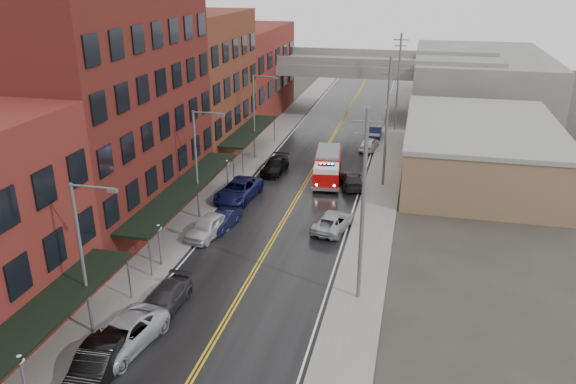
# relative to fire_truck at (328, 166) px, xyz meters

# --- Properties ---
(road) EXTENTS (11.00, 160.00, 0.02)m
(road) POSITION_rel_fire_truck_xyz_m (-1.86, -5.30, -1.47)
(road) COLOR black
(road) RESTS_ON ground
(sidewalk_left) EXTENTS (3.00, 160.00, 0.15)m
(sidewalk_left) POSITION_rel_fire_truck_xyz_m (-9.16, -5.30, -1.40)
(sidewalk_left) COLOR slate
(sidewalk_left) RESTS_ON ground
(sidewalk_right) EXTENTS (3.00, 160.00, 0.15)m
(sidewalk_right) POSITION_rel_fire_truck_xyz_m (5.44, -5.30, -1.40)
(sidewalk_right) COLOR slate
(sidewalk_right) RESTS_ON ground
(curb_left) EXTENTS (0.30, 160.00, 0.15)m
(curb_left) POSITION_rel_fire_truck_xyz_m (-7.51, -5.30, -1.40)
(curb_left) COLOR gray
(curb_left) RESTS_ON ground
(curb_right) EXTENTS (0.30, 160.00, 0.15)m
(curb_right) POSITION_rel_fire_truck_xyz_m (3.79, -5.30, -1.40)
(curb_right) COLOR gray
(curb_right) RESTS_ON ground
(brick_building_b) EXTENTS (9.00, 20.00, 18.00)m
(brick_building_b) POSITION_rel_fire_truck_xyz_m (-15.16, -12.30, 7.52)
(brick_building_b) COLOR #4E1914
(brick_building_b) RESTS_ON ground
(brick_building_c) EXTENTS (9.00, 15.00, 15.00)m
(brick_building_c) POSITION_rel_fire_truck_xyz_m (-15.16, 5.20, 6.02)
(brick_building_c) COLOR #5A2D1B
(brick_building_c) RESTS_ON ground
(brick_building_far) EXTENTS (9.00, 20.00, 12.00)m
(brick_building_far) POSITION_rel_fire_truck_xyz_m (-15.16, 22.70, 4.52)
(brick_building_far) COLOR maroon
(brick_building_far) RESTS_ON ground
(tan_building) EXTENTS (14.00, 22.00, 5.00)m
(tan_building) POSITION_rel_fire_truck_xyz_m (14.14, 4.70, 1.02)
(tan_building) COLOR olive
(tan_building) RESTS_ON ground
(right_far_block) EXTENTS (18.00, 30.00, 8.00)m
(right_far_block) POSITION_rel_fire_truck_xyz_m (16.14, 34.70, 2.52)
(right_far_block) COLOR slate
(right_far_block) RESTS_ON ground
(awning_0) EXTENTS (2.60, 16.00, 3.09)m
(awning_0) POSITION_rel_fire_truck_xyz_m (-9.35, -31.30, 1.51)
(awning_0) COLOR black
(awning_0) RESTS_ON ground
(awning_1) EXTENTS (2.60, 18.00, 3.09)m
(awning_1) POSITION_rel_fire_truck_xyz_m (-9.35, -12.30, 1.51)
(awning_1) COLOR black
(awning_1) RESTS_ON ground
(awning_2) EXTENTS (2.60, 13.00, 3.09)m
(awning_2) POSITION_rel_fire_truck_xyz_m (-9.35, 5.20, 1.51)
(awning_2) COLOR black
(awning_2) RESTS_ON ground
(globe_lamp_0) EXTENTS (0.44, 0.44, 3.12)m
(globe_lamp_0) POSITION_rel_fire_truck_xyz_m (-8.26, -33.30, 0.84)
(globe_lamp_0) COLOR #59595B
(globe_lamp_0) RESTS_ON ground
(globe_lamp_1) EXTENTS (0.44, 0.44, 3.12)m
(globe_lamp_1) POSITION_rel_fire_truck_xyz_m (-8.26, -19.30, 0.84)
(globe_lamp_1) COLOR #59595B
(globe_lamp_1) RESTS_ON ground
(globe_lamp_2) EXTENTS (0.44, 0.44, 3.12)m
(globe_lamp_2) POSITION_rel_fire_truck_xyz_m (-8.26, -5.30, 0.84)
(globe_lamp_2) COLOR #59595B
(globe_lamp_2) RESTS_ON ground
(street_lamp_0) EXTENTS (2.64, 0.22, 9.00)m
(street_lamp_0) POSITION_rel_fire_truck_xyz_m (-8.41, -27.30, 3.71)
(street_lamp_0) COLOR #59595B
(street_lamp_0) RESTS_ON ground
(street_lamp_1) EXTENTS (2.64, 0.22, 9.00)m
(street_lamp_1) POSITION_rel_fire_truck_xyz_m (-8.41, -11.30, 3.71)
(street_lamp_1) COLOR #59595B
(street_lamp_1) RESTS_ON ground
(street_lamp_2) EXTENTS (2.64, 0.22, 9.00)m
(street_lamp_2) POSITION_rel_fire_truck_xyz_m (-8.41, 4.70, 3.71)
(street_lamp_2) COLOR #59595B
(street_lamp_2) RESTS_ON ground
(utility_pole_0) EXTENTS (1.80, 0.24, 12.00)m
(utility_pole_0) POSITION_rel_fire_truck_xyz_m (5.34, -20.30, 4.83)
(utility_pole_0) COLOR #59595B
(utility_pole_0) RESTS_ON ground
(utility_pole_1) EXTENTS (1.80, 0.24, 12.00)m
(utility_pole_1) POSITION_rel_fire_truck_xyz_m (5.34, -0.30, 4.83)
(utility_pole_1) COLOR #59595B
(utility_pole_1) RESTS_ON ground
(utility_pole_2) EXTENTS (1.80, 0.24, 12.00)m
(utility_pole_2) POSITION_rel_fire_truck_xyz_m (5.34, 19.70, 4.83)
(utility_pole_2) COLOR #59595B
(utility_pole_2) RESTS_ON ground
(overpass) EXTENTS (40.00, 10.00, 7.50)m
(overpass) POSITION_rel_fire_truck_xyz_m (-1.86, 26.70, 4.51)
(overpass) COLOR slate
(overpass) RESTS_ON ground
(fire_truck) EXTENTS (3.67, 7.69, 2.72)m
(fire_truck) POSITION_rel_fire_truck_xyz_m (0.00, 0.00, 0.00)
(fire_truck) COLOR #B20908
(fire_truck) RESTS_ON ground
(parked_car_left_1) EXTENTS (2.41, 5.28, 1.68)m
(parked_car_left_1) POSITION_rel_fire_truck_xyz_m (-6.39, -30.60, -0.64)
(parked_car_left_1) COLOR black
(parked_car_left_1) RESTS_ON ground
(parked_car_left_2) EXTENTS (3.56, 6.09, 1.59)m
(parked_car_left_2) POSITION_rel_fire_truck_xyz_m (-6.34, -28.15, -0.68)
(parked_car_left_2) COLOR #ABAEB4
(parked_car_left_2) RESTS_ON ground
(parked_car_left_3) EXTENTS (2.09, 4.73, 1.35)m
(parked_car_left_3) POSITION_rel_fire_truck_xyz_m (-5.76, -24.00, -0.80)
(parked_car_left_3) COLOR #2A2A2D
(parked_car_left_3) RESTS_ON ground
(parked_car_left_4) EXTENTS (2.84, 5.05, 1.62)m
(parked_car_left_4) POSITION_rel_fire_truck_xyz_m (-6.81, -14.10, -0.67)
(parked_car_left_4) COLOR silver
(parked_car_left_4) RESTS_ON ground
(parked_car_left_5) EXTENTS (2.04, 4.24, 1.34)m
(parked_car_left_5) POSITION_rel_fire_truck_xyz_m (-6.20, -12.41, -0.81)
(parked_car_left_5) COLOR black
(parked_car_left_5) RESTS_ON ground
(parked_car_left_6) EXTENTS (3.37, 6.28, 1.68)m
(parked_car_left_6) POSITION_rel_fire_truck_xyz_m (-6.86, -6.50, -0.64)
(parked_car_left_6) COLOR #121445
(parked_car_left_6) RESTS_ON ground
(parked_car_left_7) EXTENTS (2.17, 5.01, 1.44)m
(parked_car_left_7) POSITION_rel_fire_truck_xyz_m (-5.48, 1.01, -0.76)
(parked_car_left_7) COLOR black
(parked_car_left_7) RESTS_ON ground
(parked_car_right_0) EXTENTS (3.20, 5.24, 1.36)m
(parked_car_right_0) POSITION_rel_fire_truck_xyz_m (2.26, -10.83, -0.80)
(parked_car_right_0) COLOR #A2A6AA
(parked_car_right_0) RESTS_ON ground
(parked_car_right_1) EXTENTS (2.98, 5.06, 1.38)m
(parked_car_right_1) POSITION_rel_fire_truck_xyz_m (2.48, -1.11, -0.79)
(parked_car_right_1) COLOR black
(parked_car_right_1) RESTS_ON ground
(parked_car_right_2) EXTENTS (2.22, 4.33, 1.41)m
(parked_car_right_2) POSITION_rel_fire_truck_xyz_m (2.94, 10.90, -0.77)
(parked_car_right_2) COLOR white
(parked_car_right_2) RESTS_ON ground
(parked_car_right_3) EXTENTS (1.60, 4.43, 1.45)m
(parked_car_right_3) POSITION_rel_fire_truck_xyz_m (3.14, 15.86, -0.75)
(parked_car_right_3) COLOR black
(parked_car_right_3) RESTS_ON ground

